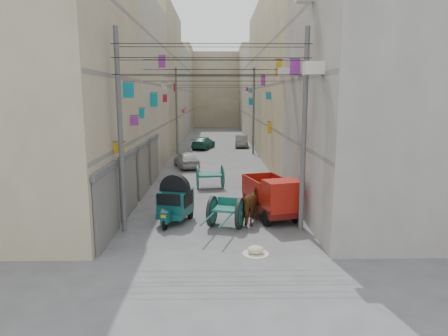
{
  "coord_description": "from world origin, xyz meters",
  "views": [
    {
      "loc": [
        0.18,
        -9.62,
        5.4
      ],
      "look_at": [
        0.46,
        6.5,
        2.5
      ],
      "focal_mm": 32.0,
      "sensor_mm": 36.0,
      "label": 1
    }
  ],
  "objects_px": {
    "auto_rickshaw": "(175,201)",
    "second_cart": "(210,176)",
    "distant_car_green": "(203,143)",
    "tonga_cart": "(226,212)",
    "mini_truck": "(274,199)",
    "horse": "(256,203)",
    "distant_car_white": "(187,159)",
    "feed_sack": "(256,250)",
    "distant_car_grey": "(241,141)"
  },
  "relations": [
    {
      "from": "mini_truck",
      "to": "distant_car_grey",
      "type": "relative_size",
      "value": 0.98
    },
    {
      "from": "tonga_cart",
      "to": "horse",
      "type": "bearing_deg",
      "value": 41.11
    },
    {
      "from": "auto_rickshaw",
      "to": "distant_car_grey",
      "type": "xyz_separation_m",
      "value": [
        4.45,
        26.14,
        -0.32
      ]
    },
    {
      "from": "tonga_cart",
      "to": "horse",
      "type": "height_order",
      "value": "horse"
    },
    {
      "from": "mini_truck",
      "to": "feed_sack",
      "type": "xyz_separation_m",
      "value": [
        -1.19,
        -3.9,
        -0.78
      ]
    },
    {
      "from": "distant_car_grey",
      "to": "feed_sack",
      "type": "bearing_deg",
      "value": -90.08
    },
    {
      "from": "feed_sack",
      "to": "horse",
      "type": "relative_size",
      "value": 0.29
    },
    {
      "from": "distant_car_white",
      "to": "feed_sack",
      "type": "bearing_deg",
      "value": 86.05
    },
    {
      "from": "second_cart",
      "to": "distant_car_green",
      "type": "relative_size",
      "value": 0.41
    },
    {
      "from": "auto_rickshaw",
      "to": "feed_sack",
      "type": "height_order",
      "value": "auto_rickshaw"
    },
    {
      "from": "auto_rickshaw",
      "to": "second_cart",
      "type": "xyz_separation_m",
      "value": [
        1.4,
        6.42,
        -0.2
      ]
    },
    {
      "from": "auto_rickshaw",
      "to": "horse",
      "type": "xyz_separation_m",
      "value": [
        3.49,
        -0.19,
        -0.09
      ]
    },
    {
      "from": "horse",
      "to": "auto_rickshaw",
      "type": "bearing_deg",
      "value": 13.9
    },
    {
      "from": "tonga_cart",
      "to": "mini_truck",
      "type": "relative_size",
      "value": 0.82
    },
    {
      "from": "feed_sack",
      "to": "distant_car_white",
      "type": "distance_m",
      "value": 17.54
    },
    {
      "from": "tonga_cart",
      "to": "feed_sack",
      "type": "relative_size",
      "value": 5.25
    },
    {
      "from": "mini_truck",
      "to": "distant_car_green",
      "type": "distance_m",
      "value": 24.94
    },
    {
      "from": "distant_car_green",
      "to": "mini_truck",
      "type": "bearing_deg",
      "value": 113.0
    },
    {
      "from": "distant_car_grey",
      "to": "distant_car_white",
      "type": "bearing_deg",
      "value": -109.01
    },
    {
      "from": "distant_car_white",
      "to": "distant_car_green",
      "type": "height_order",
      "value": "distant_car_white"
    },
    {
      "from": "mini_truck",
      "to": "horse",
      "type": "distance_m",
      "value": 0.95
    },
    {
      "from": "tonga_cart",
      "to": "distant_car_green",
      "type": "height_order",
      "value": "tonga_cart"
    },
    {
      "from": "second_cart",
      "to": "distant_car_grey",
      "type": "distance_m",
      "value": 19.96
    },
    {
      "from": "auto_rickshaw",
      "to": "horse",
      "type": "bearing_deg",
      "value": 12.07
    },
    {
      "from": "feed_sack",
      "to": "distant_car_green",
      "type": "bearing_deg",
      "value": 95.58
    },
    {
      "from": "feed_sack",
      "to": "horse",
      "type": "height_order",
      "value": "horse"
    },
    {
      "from": "feed_sack",
      "to": "second_cart",
      "type": "bearing_deg",
      "value": 99.88
    },
    {
      "from": "auto_rickshaw",
      "to": "mini_truck",
      "type": "relative_size",
      "value": 0.64
    },
    {
      "from": "auto_rickshaw",
      "to": "tonga_cart",
      "type": "height_order",
      "value": "auto_rickshaw"
    },
    {
      "from": "mini_truck",
      "to": "second_cart",
      "type": "bearing_deg",
      "value": 99.46
    },
    {
      "from": "tonga_cart",
      "to": "mini_truck",
      "type": "xyz_separation_m",
      "value": [
        2.17,
        1.0,
        0.25
      ]
    },
    {
      "from": "second_cart",
      "to": "distant_car_white",
      "type": "relative_size",
      "value": 0.47
    },
    {
      "from": "mini_truck",
      "to": "distant_car_white",
      "type": "distance_m",
      "value": 14.11
    },
    {
      "from": "auto_rickshaw",
      "to": "distant_car_grey",
      "type": "height_order",
      "value": "auto_rickshaw"
    },
    {
      "from": "distant_car_green",
      "to": "second_cart",
      "type": "bearing_deg",
      "value": 107.02
    },
    {
      "from": "auto_rickshaw",
      "to": "distant_car_green",
      "type": "bearing_deg",
      "value": 104.4
    },
    {
      "from": "auto_rickshaw",
      "to": "tonga_cart",
      "type": "xyz_separation_m",
      "value": [
        2.18,
        -0.79,
        -0.27
      ]
    },
    {
      "from": "second_cart",
      "to": "horse",
      "type": "xyz_separation_m",
      "value": [
        2.09,
        -6.61,
        0.11
      ]
    },
    {
      "from": "tonga_cart",
      "to": "mini_truck",
      "type": "bearing_deg",
      "value": 41.35
    },
    {
      "from": "second_cart",
      "to": "distant_car_green",
      "type": "xyz_separation_m",
      "value": [
        -1.03,
        18.41,
        -0.13
      ]
    },
    {
      "from": "second_cart",
      "to": "horse",
      "type": "distance_m",
      "value": 6.94
    },
    {
      "from": "feed_sack",
      "to": "distant_car_grey",
      "type": "bearing_deg",
      "value": 87.53
    },
    {
      "from": "tonga_cart",
      "to": "distant_car_white",
      "type": "relative_size",
      "value": 0.82
    },
    {
      "from": "feed_sack",
      "to": "distant_car_white",
      "type": "relative_size",
      "value": 0.16
    },
    {
      "from": "mini_truck",
      "to": "distant_car_white",
      "type": "height_order",
      "value": "mini_truck"
    },
    {
      "from": "distant_car_grey",
      "to": "distant_car_green",
      "type": "distance_m",
      "value": 4.28
    },
    {
      "from": "second_cart",
      "to": "horse",
      "type": "relative_size",
      "value": 0.85
    },
    {
      "from": "distant_car_white",
      "to": "distant_car_green",
      "type": "relative_size",
      "value": 0.87
    },
    {
      "from": "horse",
      "to": "distant_car_white",
      "type": "distance_m",
      "value": 14.23
    },
    {
      "from": "distant_car_green",
      "to": "tonga_cart",
      "type": "bearing_deg",
      "value": 107.86
    }
  ]
}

